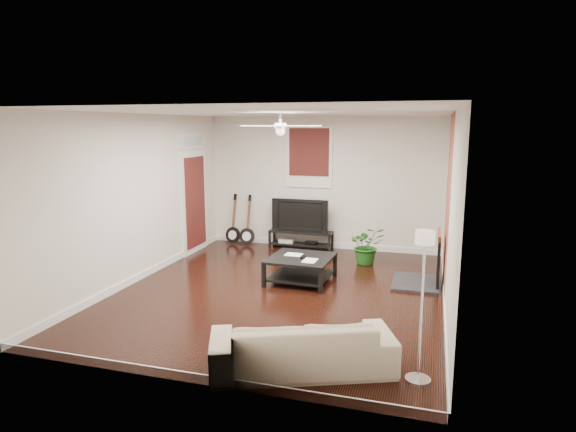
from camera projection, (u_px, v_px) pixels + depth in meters
name	position (u px, v px, depth m)	size (l,w,h in m)	color
room	(281.00, 205.00, 7.60)	(5.01, 6.01, 2.81)	black
brick_accent	(448.00, 202.00, 7.84)	(0.02, 2.20, 2.80)	#994231
fireplace	(426.00, 258.00, 8.09)	(0.80, 1.10, 0.92)	black
window_back	(309.00, 157.00, 10.38)	(1.00, 0.06, 1.30)	#3D1310
door_left	(194.00, 192.00, 10.11)	(0.08, 1.00, 2.50)	white
tv_stand	(301.00, 240.00, 10.56)	(1.36, 0.36, 0.38)	black
tv	(301.00, 215.00, 10.48)	(1.22, 0.16, 0.70)	black
coffee_table	(301.00, 269.00, 8.30)	(1.02, 1.02, 0.43)	black
sofa	(302.00, 344.00, 5.29)	(1.96, 0.77, 0.57)	tan
floor_lamp	(421.00, 308.00, 4.95)	(0.26, 0.26, 1.60)	white
potted_plant	(367.00, 245.00, 9.33)	(0.66, 0.57, 0.74)	#1C5819
guitar_left	(233.00, 219.00, 10.90)	(0.35, 0.25, 1.12)	black
guitar_right	(247.00, 220.00, 10.77)	(0.35, 0.25, 1.12)	black
ceiling_fan	(280.00, 126.00, 7.38)	(1.24, 1.24, 0.32)	white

